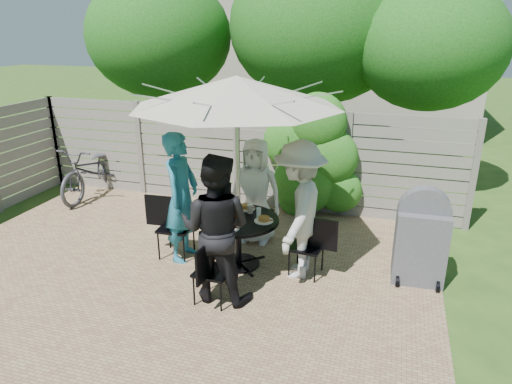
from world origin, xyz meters
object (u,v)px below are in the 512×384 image
(person_right, at_px, (299,211))
(plate_back, at_px, (246,207))
(patio_table, at_px, (238,233))
(coffee_cup, at_px, (250,209))
(plate_right, at_px, (264,220))
(syrup_jug, at_px, (235,211))
(chair_right, at_px, (307,258))
(plate_front, at_px, (229,227))
(glass_left, at_px, (217,214))
(bbq_grill, at_px, (421,239))
(chair_front, at_px, (213,284))
(glass_back, at_px, (237,206))
(person_back, at_px, (256,191))
(glass_front, at_px, (240,222))
(person_left, at_px, (181,198))
(chair_back, at_px, (258,222))
(person_front, at_px, (216,229))
(chair_left, at_px, (175,239))
(plate_left, at_px, (213,214))
(umbrella, at_px, (236,91))
(bicycle, at_px, (93,170))
(glass_right, at_px, (259,213))

(person_right, height_order, plate_back, person_right)
(patio_table, height_order, coffee_cup, coffee_cup)
(patio_table, bearing_deg, plate_right, 0.70)
(syrup_jug, bearing_deg, chair_right, -2.20)
(plate_front, bearing_deg, glass_left, 136.20)
(bbq_grill, bearing_deg, patio_table, -174.40)
(chair_front, distance_m, glass_back, 1.34)
(person_back, bearing_deg, glass_front, -84.50)
(chair_right, distance_m, person_right, 0.68)
(person_back, xyz_separation_m, person_left, (-0.82, -0.84, 0.11))
(bbq_grill, bearing_deg, chair_back, 162.80)
(person_left, height_order, person_front, person_left)
(chair_left, bearing_deg, glass_left, -11.27)
(plate_left, bearing_deg, umbrella, 0.70)
(plate_front, relative_size, glass_left, 1.86)
(person_back, bearing_deg, person_left, -135.00)
(chair_left, bearing_deg, syrup_jug, 0.33)
(plate_right, distance_m, coffee_cup, 0.34)
(glass_back, height_order, syrup_jug, syrup_jug)
(bbq_grill, bearing_deg, chair_left, -176.34)
(plate_back, bearing_deg, chair_back, 90.68)
(plate_front, distance_m, glass_front, 0.15)
(chair_back, xyz_separation_m, person_back, (0.00, -0.13, 0.56))
(plate_right, bearing_deg, chair_right, 0.53)
(chair_right, relative_size, syrup_jug, 5.33)
(glass_front, bearing_deg, chair_back, 95.59)
(plate_back, distance_m, glass_left, 0.53)
(umbrella, height_order, syrup_jug, umbrella)
(person_front, height_order, coffee_cup, person_front)
(person_right, distance_m, bbq_grill, 1.61)
(chair_right, bearing_deg, chair_left, 7.35)
(glass_left, bearing_deg, plate_right, 10.31)
(plate_front, bearing_deg, chair_front, -89.42)
(bicycle, bearing_deg, glass_right, -26.54)
(glass_back, bearing_deg, person_front, -83.80)
(glass_front, bearing_deg, glass_right, 67.70)
(umbrella, xyz_separation_m, plate_front, (0.00, -0.36, -1.67))
(plate_right, bearing_deg, plate_left, -179.30)
(plate_left, distance_m, glass_left, 0.15)
(person_front, bearing_deg, chair_right, -139.34)
(chair_back, distance_m, coffee_cup, 0.91)
(chair_right, bearing_deg, patio_table, 7.28)
(person_right, bearing_deg, bbq_grill, 100.37)
(plate_front, relative_size, plate_right, 1.00)
(chair_front, distance_m, syrup_jug, 1.15)
(person_back, distance_m, glass_right, 0.77)
(chair_front, height_order, glass_left, glass_left)
(person_back, height_order, bbq_grill, person_back)
(glass_back, bearing_deg, person_right, -14.82)
(chair_left, xyz_separation_m, chair_front, (0.98, -0.95, -0.02))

